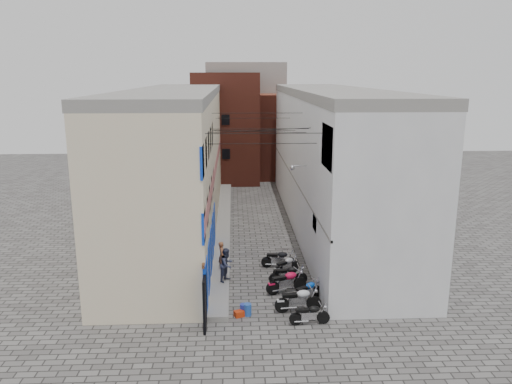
{
  "coord_description": "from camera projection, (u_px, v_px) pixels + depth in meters",
  "views": [
    {
      "loc": [
        -1.31,
        -18.63,
        9.93
      ],
      "look_at": [
        -0.01,
        10.4,
        3.0
      ],
      "focal_mm": 35.0,
      "sensor_mm": 36.0,
      "label": 1
    }
  ],
  "objects": [
    {
      "name": "ground",
      "position": [
        268.0,
        322.0,
        20.47
      ],
      "size": [
        90.0,
        90.0,
        0.0
      ],
      "primitive_type": "plane",
      "color": "#504D4B",
      "rests_on": "ground"
    },
    {
      "name": "motorcycle_d",
      "position": [
        286.0,
        280.0,
        23.07
      ],
      "size": [
        2.12,
        1.31,
        1.17
      ],
      "primitive_type": null,
      "rotation": [
        0.0,
        0.0,
        -1.22
      ],
      "color": "red",
      "rests_on": "ground"
    },
    {
      "name": "water_jug_far",
      "position": [
        243.0,
        309.0,
        21.08
      ],
      "size": [
        0.32,
        0.32,
        0.44
      ],
      "primitive_type": "cylinder",
      "rotation": [
        0.0,
        0.0,
        0.15
      ],
      "color": "#2132A8",
      "rests_on": "ground"
    },
    {
      "name": "building_far_brick_left",
      "position": [
        226.0,
        128.0,
        46.43
      ],
      "size": [
        6.0,
        6.0,
        10.0
      ],
      "primitive_type": "cube",
      "color": "maroon",
      "rests_on": "ground"
    },
    {
      "name": "motorcycle_f",
      "position": [
        286.0,
        265.0,
        25.17
      ],
      "size": [
        1.71,
        1.54,
        1.02
      ],
      "primitive_type": null,
      "rotation": [
        0.0,
        0.0,
        -0.89
      ],
      "color": "#9E9FA2",
      "rests_on": "ground"
    },
    {
      "name": "building_left",
      "position": [
        176.0,
        161.0,
        31.79
      ],
      "size": [
        5.1,
        27.0,
        9.0
      ],
      "color": "beige",
      "rests_on": "ground"
    },
    {
      "name": "motorcycle_c",
      "position": [
        307.0,
        290.0,
        22.24
      ],
      "size": [
        1.75,
        1.42,
        1.01
      ],
      "primitive_type": null,
      "rotation": [
        0.0,
        0.0,
        -0.98
      ],
      "color": "blue",
      "rests_on": "ground"
    },
    {
      "name": "motorcycle_e",
      "position": [
        288.0,
        274.0,
        23.97
      ],
      "size": [
        1.87,
        0.61,
        1.08
      ],
      "primitive_type": null,
      "rotation": [
        0.0,
        0.0,
        -1.56
      ],
      "color": "black",
      "rests_on": "ground"
    },
    {
      "name": "person_b",
      "position": [
        227.0,
        265.0,
        23.7
      ],
      "size": [
        0.96,
        1.01,
        1.64
      ],
      "primitive_type": "imported",
      "rotation": [
        0.0,
        0.0,
        0.98
      ],
      "color": "#35394F",
      "rests_on": "plinth"
    },
    {
      "name": "building_right",
      "position": [
        331.0,
        159.0,
        32.27
      ],
      "size": [
        5.94,
        26.0,
        9.0
      ],
      "color": "silver",
      "rests_on": "ground"
    },
    {
      "name": "person_a",
      "position": [
        222.0,
        256.0,
        25.15
      ],
      "size": [
        0.36,
        0.53,
        1.45
      ],
      "primitive_type": "imported",
      "rotation": [
        0.0,
        0.0,
        1.55
      ],
      "color": "#945635",
      "rests_on": "plinth"
    },
    {
      "name": "red_crate",
      "position": [
        239.0,
        314.0,
        20.87
      ],
      "size": [
        0.48,
        0.43,
        0.25
      ],
      "primitive_type": "cube",
      "rotation": [
        0.0,
        0.0,
        0.4
      ],
      "color": "#B52E0C",
      "rests_on": "ground"
    },
    {
      "name": "overhead_wires",
      "position": [
        258.0,
        128.0,
        26.24
      ],
      "size": [
        5.8,
        13.02,
        1.32
      ],
      "color": "black",
      "rests_on": "ground"
    },
    {
      "name": "building_far_brick_right",
      "position": [
        278.0,
        135.0,
        48.82
      ],
      "size": [
        5.0,
        6.0,
        8.0
      ],
      "primitive_type": "cube",
      "color": "maroon",
      "rests_on": "ground"
    },
    {
      "name": "plinth",
      "position": [
        223.0,
        225.0,
        32.98
      ],
      "size": [
        0.9,
        26.0,
        0.25
      ],
      "primitive_type": "cube",
      "color": "gray",
      "rests_on": "ground"
    },
    {
      "name": "far_shopfront",
      "position": [
        249.0,
        173.0,
        44.68
      ],
      "size": [
        2.0,
        0.3,
        2.4
      ],
      "primitive_type": "cube",
      "color": "black",
      "rests_on": "ground"
    },
    {
      "name": "building_far_concrete",
      "position": [
        246.0,
        117.0,
        52.23
      ],
      "size": [
        8.0,
        5.0,
        11.0
      ],
      "primitive_type": "cube",
      "color": "gray",
      "rests_on": "ground"
    },
    {
      "name": "motorcycle_a",
      "position": [
        310.0,
        313.0,
        20.14
      ],
      "size": [
        1.7,
        0.63,
        0.97
      ],
      "primitive_type": null,
      "rotation": [
        0.0,
        0.0,
        -1.51
      ],
      "color": "black",
      "rests_on": "ground"
    },
    {
      "name": "water_jug_near",
      "position": [
        248.0,
        310.0,
        20.94
      ],
      "size": [
        0.41,
        0.41,
        0.51
      ],
      "primitive_type": "cylinder",
      "rotation": [
        0.0,
        0.0,
        0.29
      ],
      "color": "#214CA6",
      "rests_on": "ground"
    },
    {
      "name": "motorcycle_g",
      "position": [
        279.0,
        258.0,
        26.03
      ],
      "size": [
        1.89,
        0.76,
        1.06
      ],
      "primitive_type": null,
      "rotation": [
        0.0,
        0.0,
        -1.67
      ],
      "color": "black",
      "rests_on": "ground"
    },
    {
      "name": "motorcycle_b",
      "position": [
        298.0,
        299.0,
        21.22
      ],
      "size": [
        2.09,
        0.85,
        1.18
      ],
      "primitive_type": null,
      "rotation": [
        0.0,
        0.0,
        -1.47
      ],
      "color": "silver",
      "rests_on": "ground"
    }
  ]
}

